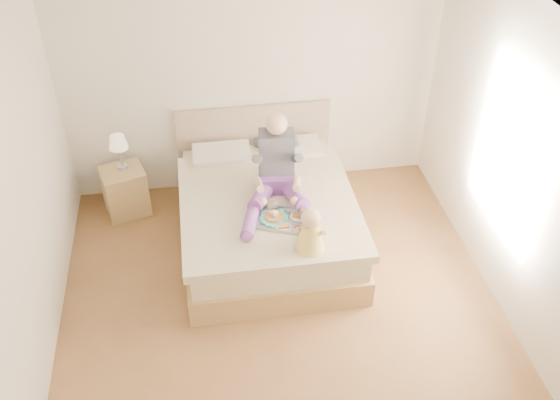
{
  "coord_description": "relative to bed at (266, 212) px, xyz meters",
  "views": [
    {
      "loc": [
        -0.61,
        -3.82,
        4.32
      ],
      "look_at": [
        0.08,
        0.68,
        0.77
      ],
      "focal_mm": 40.0,
      "sensor_mm": 36.0,
      "label": 1
    }
  ],
  "objects": [
    {
      "name": "baby",
      "position": [
        0.27,
        -0.91,
        0.47
      ],
      "size": [
        0.3,
        0.39,
        0.43
      ],
      "rotation": [
        0.0,
        0.0,
        -0.32
      ],
      "color": "#ECC84A",
      "rests_on": "bed"
    },
    {
      "name": "room",
      "position": [
        0.08,
        -1.08,
        1.19
      ],
      "size": [
        4.02,
        4.22,
        2.71
      ],
      "color": "brown",
      "rests_on": "ground"
    },
    {
      "name": "nightstand",
      "position": [
        -1.45,
        0.65,
        -0.05
      ],
      "size": [
        0.53,
        0.49,
        0.54
      ],
      "rotation": [
        0.0,
        0.0,
        0.27
      ],
      "color": "olive",
      "rests_on": "ground"
    },
    {
      "name": "tray",
      "position": [
        0.1,
        -0.51,
        0.32
      ],
      "size": [
        0.55,
        0.5,
        0.13
      ],
      "rotation": [
        0.0,
        0.0,
        -0.37
      ],
      "color": "#B8BCBF",
      "rests_on": "bed"
    },
    {
      "name": "bed",
      "position": [
        0.0,
        0.0,
        0.0
      ],
      "size": [
        1.7,
        2.18,
        1.0
      ],
      "color": "olive",
      "rests_on": "ground"
    },
    {
      "name": "adult",
      "position": [
        0.1,
        -0.11,
        0.54
      ],
      "size": [
        0.71,
        1.05,
        0.84
      ],
      "rotation": [
        0.0,
        0.0,
        -0.11
      ],
      "color": "#70398E",
      "rests_on": "bed"
    },
    {
      "name": "lamp",
      "position": [
        -1.43,
        0.69,
        0.52
      ],
      "size": [
        0.2,
        0.2,
        0.4
      ],
      "color": "#B8BCBF",
      "rests_on": "nightstand"
    }
  ]
}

